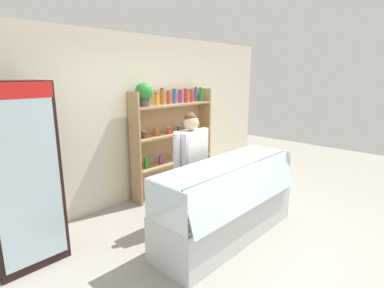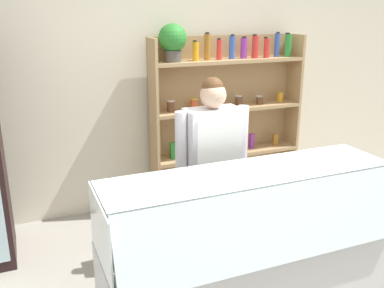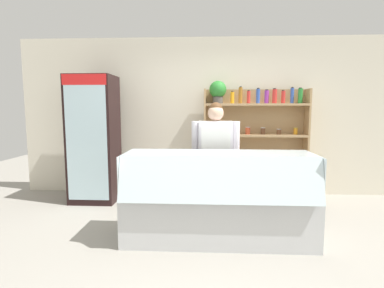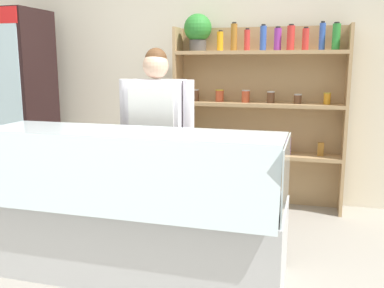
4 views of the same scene
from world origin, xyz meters
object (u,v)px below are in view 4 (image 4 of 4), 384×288
(deli_display_case, at_px, (129,230))
(shop_clerk, at_px, (156,129))
(shelving_unit, at_px, (251,98))
(drinks_fridge, at_px, (15,105))

(deli_display_case, distance_m, shop_clerk, 0.87)
(shelving_unit, bearing_deg, drinks_fridge, -171.68)
(drinks_fridge, relative_size, shelving_unit, 1.03)
(shelving_unit, relative_size, shop_clerk, 1.23)
(shelving_unit, distance_m, deli_display_case, 2.00)
(shelving_unit, bearing_deg, shop_clerk, -118.38)
(drinks_fridge, xyz_separation_m, deli_display_case, (1.94, -1.36, -0.69))
(deli_display_case, relative_size, shop_clerk, 1.35)
(shelving_unit, xyz_separation_m, deli_display_case, (-0.59, -1.73, -0.80))
(drinks_fridge, xyz_separation_m, shop_clerk, (1.92, -0.75, -0.08))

